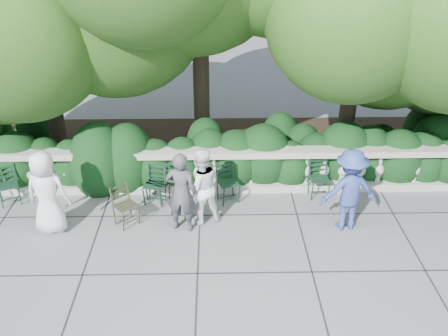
{
  "coord_description": "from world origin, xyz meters",
  "views": [
    {
      "loc": [
        -0.17,
        -7.74,
        5.79
      ],
      "look_at": [
        0.0,
        1.0,
        1.0
      ],
      "focal_mm": 40.0,
      "sensor_mm": 36.0,
      "label": 1
    }
  ],
  "objects_px": {
    "chair_f": "(319,200)",
    "person_woman_grey": "(181,192)",
    "person_casual_man": "(201,186)",
    "person_older_blue": "(349,190)",
    "chair_a": "(155,203)",
    "chair_weathered": "(132,227)",
    "chair_e": "(231,204)",
    "person_businessman": "(47,193)",
    "chair_b": "(13,207)",
    "chair_d": "(153,207)"
  },
  "relations": [
    {
      "from": "person_woman_grey",
      "to": "person_older_blue",
      "type": "height_order",
      "value": "person_older_blue"
    },
    {
      "from": "chair_d",
      "to": "person_woman_grey",
      "type": "bearing_deg",
      "value": -35.63
    },
    {
      "from": "person_woman_grey",
      "to": "person_casual_man",
      "type": "height_order",
      "value": "person_woman_grey"
    },
    {
      "from": "person_casual_man",
      "to": "chair_e",
      "type": "bearing_deg",
      "value": -154.84
    },
    {
      "from": "chair_e",
      "to": "chair_weathered",
      "type": "xyz_separation_m",
      "value": [
        -2.0,
        -0.79,
        0.0
      ]
    },
    {
      "from": "chair_e",
      "to": "person_older_blue",
      "type": "xyz_separation_m",
      "value": [
        2.23,
        -0.85,
        0.84
      ]
    },
    {
      "from": "chair_weathered",
      "to": "chair_d",
      "type": "bearing_deg",
      "value": 24.24
    },
    {
      "from": "chair_f",
      "to": "person_older_blue",
      "type": "bearing_deg",
      "value": -76.38
    },
    {
      "from": "chair_e",
      "to": "person_casual_man",
      "type": "xyz_separation_m",
      "value": [
        -0.61,
        -0.57,
        0.8
      ]
    },
    {
      "from": "person_woman_grey",
      "to": "person_businessman",
      "type": "bearing_deg",
      "value": 12.21
    },
    {
      "from": "chair_f",
      "to": "person_businessman",
      "type": "relative_size",
      "value": 0.5
    },
    {
      "from": "chair_weathered",
      "to": "person_casual_man",
      "type": "bearing_deg",
      "value": -31.33
    },
    {
      "from": "chair_b",
      "to": "chair_weathered",
      "type": "distance_m",
      "value": 2.74
    },
    {
      "from": "chair_e",
      "to": "person_older_blue",
      "type": "height_order",
      "value": "person_older_blue"
    },
    {
      "from": "chair_d",
      "to": "person_businessman",
      "type": "bearing_deg",
      "value": -143.68
    },
    {
      "from": "chair_e",
      "to": "person_casual_man",
      "type": "distance_m",
      "value": 1.16
    },
    {
      "from": "chair_e",
      "to": "chair_weathered",
      "type": "relative_size",
      "value": 1.0
    },
    {
      "from": "chair_f",
      "to": "person_woman_grey",
      "type": "relative_size",
      "value": 0.51
    },
    {
      "from": "chair_d",
      "to": "chair_f",
      "type": "relative_size",
      "value": 1.0
    },
    {
      "from": "chair_a",
      "to": "chair_weathered",
      "type": "distance_m",
      "value": 0.97
    },
    {
      "from": "chair_f",
      "to": "person_casual_man",
      "type": "height_order",
      "value": "person_casual_man"
    },
    {
      "from": "person_woman_grey",
      "to": "person_casual_man",
      "type": "bearing_deg",
      "value": -132.98
    },
    {
      "from": "person_older_blue",
      "to": "chair_e",
      "type": "bearing_deg",
      "value": -28.5
    },
    {
      "from": "chair_d",
      "to": "chair_b",
      "type": "bearing_deg",
      "value": -167.21
    },
    {
      "from": "chair_a",
      "to": "chair_d",
      "type": "height_order",
      "value": "same"
    },
    {
      "from": "chair_e",
      "to": "chair_a",
      "type": "bearing_deg",
      "value": 154.68
    },
    {
      "from": "chair_d",
      "to": "person_casual_man",
      "type": "relative_size",
      "value": 0.53
    },
    {
      "from": "chair_e",
      "to": "chair_f",
      "type": "relative_size",
      "value": 1.0
    },
    {
      "from": "chair_a",
      "to": "chair_d",
      "type": "bearing_deg",
      "value": -72.33
    },
    {
      "from": "chair_d",
      "to": "chair_e",
      "type": "xyz_separation_m",
      "value": [
        1.65,
        0.05,
        0.0
      ]
    },
    {
      "from": "chair_d",
      "to": "chair_e",
      "type": "bearing_deg",
      "value": 15.56
    },
    {
      "from": "chair_a",
      "to": "chair_f",
      "type": "height_order",
      "value": "same"
    },
    {
      "from": "chair_f",
      "to": "person_woman_grey",
      "type": "height_order",
      "value": "person_woman_grey"
    },
    {
      "from": "chair_f",
      "to": "person_older_blue",
      "type": "distance_m",
      "value": 1.34
    },
    {
      "from": "chair_b",
      "to": "chair_d",
      "type": "relative_size",
      "value": 1.0
    },
    {
      "from": "chair_weathered",
      "to": "person_older_blue",
      "type": "distance_m",
      "value": 4.31
    },
    {
      "from": "chair_d",
      "to": "chair_e",
      "type": "distance_m",
      "value": 1.65
    },
    {
      "from": "chair_e",
      "to": "person_businessman",
      "type": "height_order",
      "value": "person_businessman"
    },
    {
      "from": "chair_b",
      "to": "chair_e",
      "type": "relative_size",
      "value": 1.0
    },
    {
      "from": "person_casual_man",
      "to": "person_older_blue",
      "type": "xyz_separation_m",
      "value": [
        2.83,
        -0.27,
        0.04
      ]
    },
    {
      "from": "chair_a",
      "to": "chair_e",
      "type": "distance_m",
      "value": 1.62
    },
    {
      "from": "chair_b",
      "to": "chair_d",
      "type": "height_order",
      "value": "same"
    },
    {
      "from": "person_casual_man",
      "to": "chair_a",
      "type": "bearing_deg",
      "value": -51.77
    },
    {
      "from": "chair_b",
      "to": "chair_d",
      "type": "bearing_deg",
      "value": -24.44
    },
    {
      "from": "chair_d",
      "to": "person_woman_grey",
      "type": "relative_size",
      "value": 0.51
    },
    {
      "from": "chair_f",
      "to": "person_woman_grey",
      "type": "xyz_separation_m",
      "value": [
        -2.9,
        -0.98,
        0.83
      ]
    },
    {
      "from": "chair_d",
      "to": "person_older_blue",
      "type": "height_order",
      "value": "person_older_blue"
    },
    {
      "from": "chair_d",
      "to": "chair_f",
      "type": "height_order",
      "value": "same"
    },
    {
      "from": "person_businessman",
      "to": "chair_weathered",
      "type": "bearing_deg",
      "value": -169.25
    },
    {
      "from": "chair_d",
      "to": "person_woman_grey",
      "type": "height_order",
      "value": "person_woman_grey"
    }
  ]
}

